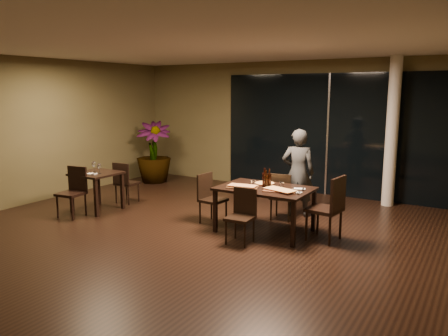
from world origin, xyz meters
TOP-DOWN VIEW (x-y plane):
  - ground at (0.00, 0.00)m, footprint 8.00×8.00m
  - wall_back at (0.00, 4.05)m, footprint 8.00×0.10m
  - wall_left at (-4.05, 0.00)m, footprint 0.10×8.00m
  - ceiling at (0.00, 0.00)m, footprint 8.00×8.00m
  - window_panel at (1.00, 3.96)m, footprint 5.00×0.06m
  - column at (2.40, 3.65)m, footprint 0.24×0.24m
  - main_table at (1.00, 0.80)m, footprint 1.50×1.00m
  - side_table at (-2.40, 0.30)m, footprint 0.80×0.80m
  - chair_main_far at (0.97, 1.54)m, footprint 0.45×0.45m
  - chair_main_near at (0.93, 0.17)m, footprint 0.41×0.41m
  - chair_main_left at (-0.07, 0.77)m, footprint 0.44×0.44m
  - chair_main_right at (2.07, 0.90)m, footprint 0.53×0.53m
  - chair_side_far at (-2.31, 0.96)m, footprint 0.43×0.43m
  - chair_side_near at (-2.46, -0.21)m, footprint 0.48×0.48m
  - diner at (1.10, 1.97)m, footprint 0.64×0.53m
  - potted_plant at (-3.21, 2.96)m, footprint 1.19×1.19m
  - pizza_board_left at (0.68, 0.62)m, footprint 0.56×0.41m
  - pizza_board_right at (1.33, 0.67)m, footprint 0.55×0.35m
  - oblong_pizza_left at (0.68, 0.62)m, footprint 0.47×0.27m
  - oblong_pizza_right at (1.33, 0.67)m, footprint 0.54×0.36m
  - round_pizza at (0.87, 1.06)m, footprint 0.32×0.32m
  - bottle_a at (0.97, 0.84)m, footprint 0.07×0.07m
  - bottle_b at (1.02, 0.79)m, footprint 0.06×0.06m
  - bottle_c at (1.04, 0.88)m, footprint 0.07×0.07m
  - tumbler_left at (0.74, 0.87)m, footprint 0.07×0.07m
  - tumbler_right at (1.22, 0.97)m, footprint 0.07×0.07m
  - napkin_near at (1.58, 0.70)m, footprint 0.18×0.11m
  - napkin_far at (1.54, 0.97)m, footprint 0.20×0.16m
  - wine_glass_a at (-2.55, 0.38)m, footprint 0.08×0.08m
  - wine_glass_b at (-2.27, 0.26)m, footprint 0.08×0.08m
  - side_napkin at (-2.34, 0.13)m, footprint 0.20×0.16m

SIDE VIEW (x-z plane):
  - ground at x=0.00m, z-range 0.00..0.00m
  - chair_main_near at x=0.93m, z-range 0.05..0.89m
  - chair_side_far at x=-2.31m, z-range 0.05..0.91m
  - chair_main_far at x=0.97m, z-range 0.05..0.92m
  - chair_main_left at x=-0.07m, z-range 0.05..0.93m
  - chair_side_near at x=-2.46m, z-range 0.05..0.98m
  - chair_main_right at x=2.07m, z-range 0.06..1.09m
  - side_table at x=-2.40m, z-range 0.25..1.00m
  - main_table at x=1.00m, z-range 0.30..1.05m
  - pizza_board_left at x=0.68m, z-range 0.75..0.76m
  - pizza_board_right at x=1.33m, z-range 0.75..0.76m
  - round_pizza at x=0.87m, z-range 0.75..0.76m
  - napkin_near at x=1.58m, z-range 0.75..0.76m
  - napkin_far at x=1.54m, z-range 0.75..0.76m
  - side_napkin at x=-2.34m, z-range 0.75..0.76m
  - oblong_pizza_left at x=0.68m, z-range 0.77..0.78m
  - oblong_pizza_right at x=1.33m, z-range 0.77..0.78m
  - potted_plant at x=-3.21m, z-range 0.00..1.55m
  - tumbler_left at x=0.74m, z-range 0.75..0.83m
  - tumbler_right at x=1.22m, z-range 0.75..0.83m
  - diner at x=1.10m, z-range 0.00..1.64m
  - wine_glass_b at x=-2.27m, z-range 0.75..0.93m
  - wine_glass_a at x=-2.55m, z-range 0.75..0.93m
  - bottle_b at x=1.02m, z-range 0.75..1.04m
  - bottle_c at x=1.04m, z-range 0.75..1.05m
  - bottle_a at x=0.97m, z-range 0.75..1.07m
  - window_panel at x=1.00m, z-range 0.00..2.70m
  - wall_back at x=0.00m, z-range 0.00..3.00m
  - wall_left at x=-4.05m, z-range 0.00..3.00m
  - column at x=2.40m, z-range 0.00..3.00m
  - ceiling at x=0.00m, z-range 3.00..3.04m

